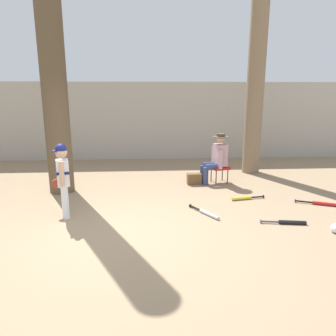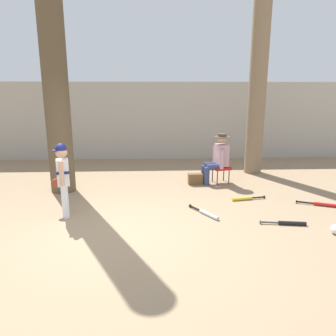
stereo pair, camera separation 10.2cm
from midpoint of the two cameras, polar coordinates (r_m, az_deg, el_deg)
ground_plane at (r=5.00m, az=-9.90°, el=-11.91°), size 60.00×60.00×0.00m
concrete_back_wall at (r=10.44m, az=-6.70°, el=8.49°), size 18.00×0.36×2.48m
tree_near_player at (r=7.11m, az=-20.69°, el=16.87°), size 0.75×0.75×6.04m
tree_behind_spectator at (r=8.73m, az=15.20°, el=12.62°), size 0.66×0.66×4.79m
young_ballplayer at (r=5.70m, az=-19.16°, el=-1.34°), size 0.43×0.57×1.31m
folding_stool at (r=7.67m, az=9.00°, el=-0.00°), size 0.47×0.47×0.41m
seated_spectator at (r=7.57m, az=8.40°, el=1.98°), size 0.68×0.54×1.20m
handbag_beside_stool at (r=7.53m, az=4.41°, el=-1.97°), size 0.35×0.20×0.26m
bat_black_composite at (r=5.64m, az=20.63°, el=-9.23°), size 0.75×0.17×0.07m
bat_red_barrel at (r=6.81m, az=25.85°, el=-5.85°), size 0.75×0.38×0.07m
bat_aluminum_silver at (r=5.70m, az=6.60°, el=-8.19°), size 0.46×0.70×0.07m
bat_yellow_trainer at (r=6.62m, az=13.24°, el=-5.35°), size 0.73×0.19×0.07m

